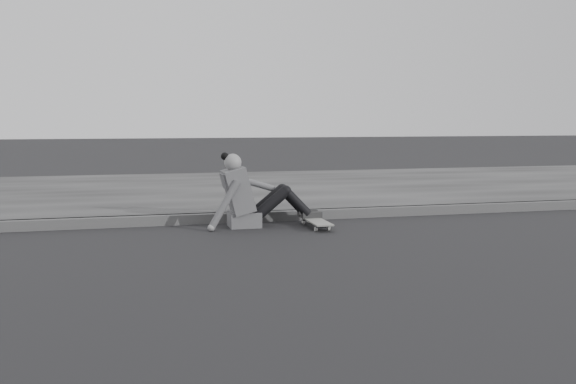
# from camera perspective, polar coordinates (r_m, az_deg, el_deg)

# --- Properties ---
(ground) EXTENTS (80.00, 80.00, 0.00)m
(ground) POSITION_cam_1_polar(r_m,az_deg,el_deg) (5.48, 2.15, -6.75)
(ground) COLOR black
(ground) RESTS_ON ground
(curb) EXTENTS (24.00, 0.16, 0.12)m
(curb) POSITION_cam_1_polar(r_m,az_deg,el_deg) (7.93, -3.15, -2.20)
(curb) COLOR #454545
(curb) RESTS_ON ground
(sidewalk) EXTENTS (24.00, 6.00, 0.12)m
(sidewalk) POSITION_cam_1_polar(r_m,az_deg,el_deg) (10.88, -6.25, 0.12)
(sidewalk) COLOR #353535
(sidewalk) RESTS_ON ground
(skateboard) EXTENTS (0.20, 0.78, 0.09)m
(skateboard) POSITION_cam_1_polar(r_m,az_deg,el_deg) (7.50, 2.47, -2.61)
(skateboard) COLOR #A7A7A2
(skateboard) RESTS_ON ground
(seated_woman) EXTENTS (1.38, 0.46, 0.88)m
(seated_woman) POSITION_cam_1_polar(r_m,az_deg,el_deg) (7.52, -3.43, -0.37)
(seated_woman) COLOR #515153
(seated_woman) RESTS_ON ground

